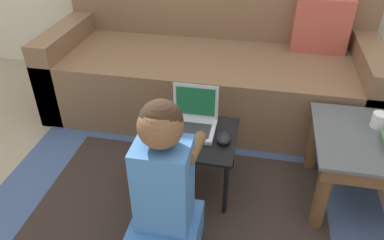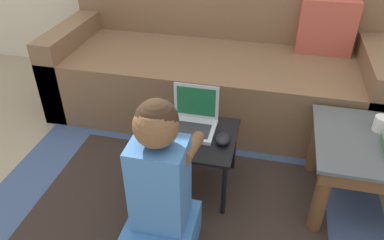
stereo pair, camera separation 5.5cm
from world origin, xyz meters
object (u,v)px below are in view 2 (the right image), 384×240
at_px(person_seated, 161,191).
at_px(cup_on_table, 381,124).
at_px(couch, 216,66).
at_px(computer_mouse, 223,139).
at_px(laptop_desk, 188,141).
at_px(laptop, 193,122).

relative_size(person_seated, cup_on_table, 10.63).
height_order(couch, computer_mouse, couch).
distance_m(laptop_desk, cup_on_table, 0.96).
bearing_deg(cup_on_table, computer_mouse, -166.47).
bearing_deg(cup_on_table, couch, 142.82).
height_order(laptop, computer_mouse, laptop).
bearing_deg(computer_mouse, person_seated, -115.08).
bearing_deg(computer_mouse, laptop, 154.29).
bearing_deg(person_seated, laptop, 87.56).
height_order(couch, person_seated, couch).
height_order(couch, cup_on_table, couch).
bearing_deg(laptop_desk, couch, 90.65).
bearing_deg(person_seated, cup_on_table, 32.45).
distance_m(laptop_desk, computer_mouse, 0.20).
xyz_separation_m(laptop_desk, cup_on_table, (0.93, 0.16, 0.15)).
distance_m(couch, cup_on_table, 1.19).
height_order(person_seated, cup_on_table, person_seated).
xyz_separation_m(computer_mouse, person_seated, (-0.20, -0.42, -0.00)).
xyz_separation_m(laptop, computer_mouse, (0.18, -0.08, -0.02)).
height_order(computer_mouse, cup_on_table, cup_on_table).
relative_size(couch, laptop, 9.03).
xyz_separation_m(computer_mouse, cup_on_table, (0.75, 0.18, 0.09)).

